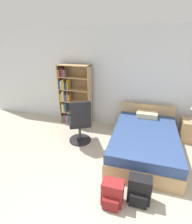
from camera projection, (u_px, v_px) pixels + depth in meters
name	position (u px, v px, depth m)	size (l,w,h in m)	color
wall_back	(134.00, 81.00, 4.47)	(9.00, 0.06, 2.60)	silver
bookshelf	(72.00, 95.00, 4.87)	(0.87, 0.33, 1.67)	tan
bed	(144.00, 140.00, 3.80)	(1.34, 2.07, 0.75)	tan
office_chair	(80.00, 123.00, 3.97)	(0.67, 0.71, 1.10)	#232326
nightstand	(191.00, 131.00, 4.18)	(0.47, 0.46, 0.52)	tan
backpack_black	(139.00, 190.00, 2.62)	(0.34, 0.27, 0.44)	black
backpack_red	(112.00, 194.00, 2.58)	(0.32, 0.29, 0.40)	maroon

